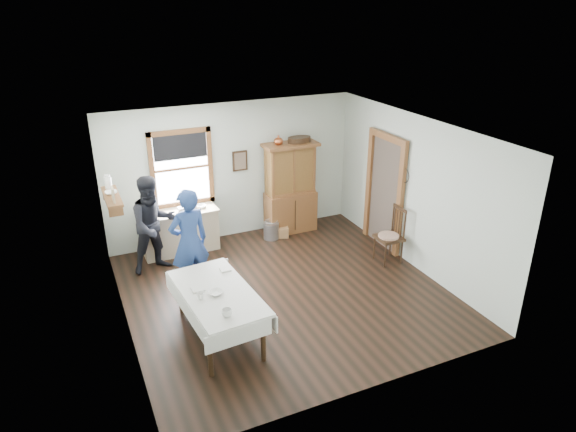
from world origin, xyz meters
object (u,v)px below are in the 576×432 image
(dining_table, at_px, (219,313))
(woman_blue, at_px, (190,246))
(wicker_basket, at_px, (279,232))
(china_hutch, at_px, (291,188))
(work_counter, at_px, (180,231))
(pail, at_px, (271,231))
(spindle_chair, at_px, (389,235))
(figure_dark, at_px, (154,228))

(dining_table, relative_size, woman_blue, 1.09)
(dining_table, height_order, wicker_basket, dining_table)
(china_hutch, distance_m, wicker_basket, 0.92)
(dining_table, xyz_separation_m, woman_blue, (-0.04, 1.34, 0.47))
(dining_table, bearing_deg, woman_blue, 91.66)
(work_counter, bearing_deg, pail, -7.32)
(dining_table, distance_m, wicker_basket, 3.40)
(wicker_basket, height_order, woman_blue, woman_blue)
(china_hutch, height_order, spindle_chair, china_hutch)
(china_hutch, height_order, figure_dark, china_hutch)
(figure_dark, bearing_deg, wicker_basket, -2.90)
(work_counter, xyz_separation_m, china_hutch, (2.31, 0.02, 0.52))
(spindle_chair, bearing_deg, pail, 132.85)
(figure_dark, bearing_deg, pail, -2.47)
(work_counter, bearing_deg, spindle_chair, -31.56)
(wicker_basket, xyz_separation_m, figure_dark, (-2.51, -0.34, 0.71))
(pail, relative_size, woman_blue, 0.20)
(china_hutch, height_order, dining_table, china_hutch)
(wicker_basket, height_order, figure_dark, figure_dark)
(spindle_chair, height_order, figure_dark, figure_dark)
(dining_table, distance_m, woman_blue, 1.42)
(pail, distance_m, woman_blue, 2.45)
(woman_blue, bearing_deg, dining_table, 82.17)
(dining_table, height_order, spindle_chair, spindle_chair)
(dining_table, distance_m, figure_dark, 2.40)
(wicker_basket, bearing_deg, dining_table, -128.22)
(spindle_chair, distance_m, pail, 2.40)
(pail, bearing_deg, work_counter, 173.94)
(dining_table, relative_size, pail, 5.46)
(dining_table, distance_m, pail, 3.29)
(pail, bearing_deg, spindle_chair, -48.41)
(pail, height_order, woman_blue, woman_blue)
(spindle_chair, height_order, wicker_basket, spindle_chair)
(spindle_chair, bearing_deg, dining_table, -164.58)
(work_counter, bearing_deg, figure_dark, -137.48)
(pail, height_order, wicker_basket, pail)
(pail, xyz_separation_m, wicker_basket, (0.18, 0.01, -0.06))
(figure_dark, bearing_deg, dining_table, -90.49)
(pail, bearing_deg, dining_table, -125.83)
(china_hutch, height_order, wicker_basket, china_hutch)
(work_counter, bearing_deg, china_hutch, -0.84)
(spindle_chair, bearing_deg, wicker_basket, 129.36)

